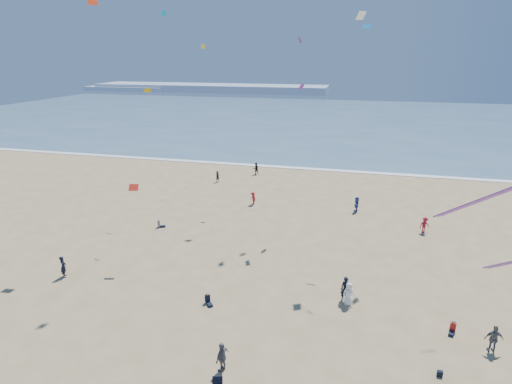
# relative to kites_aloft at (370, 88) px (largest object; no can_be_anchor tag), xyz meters

# --- Properties ---
(ocean) EXTENTS (220.00, 100.00, 0.06)m
(ocean) POSITION_rel_kites_aloft_xyz_m (-8.15, 81.04, -14.36)
(ocean) COLOR #476B84
(ocean) RESTS_ON ground
(surf_line) EXTENTS (220.00, 1.20, 0.08)m
(surf_line) POSITION_rel_kites_aloft_xyz_m (-8.15, 31.04, -14.35)
(surf_line) COLOR white
(surf_line) RESTS_ON ground
(headland_far) EXTENTS (110.00, 20.00, 3.20)m
(headland_far) POSITION_rel_kites_aloft_xyz_m (-68.15, 156.04, -12.79)
(headland_far) COLOR #7A8EA8
(headland_far) RESTS_ON ground
(headland_near) EXTENTS (40.00, 14.00, 2.00)m
(headland_near) POSITION_rel_kites_aloft_xyz_m (-108.15, 151.04, -13.39)
(headland_near) COLOR #7A8EA8
(headland_near) RESTS_ON ground
(standing_flyers) EXTENTS (30.77, 49.42, 1.86)m
(standing_flyers) POSITION_rel_kites_aloft_xyz_m (-3.54, -0.65, -13.54)
(standing_flyers) COLOR slate
(standing_flyers) RESTS_ON ground
(seated_group) EXTENTS (26.13, 26.12, 0.84)m
(seated_group) POSITION_rel_kites_aloft_xyz_m (-5.68, -8.04, -13.97)
(seated_group) COLOR silver
(seated_group) RESTS_ON ground
(navy_bag) EXTENTS (0.28, 0.18, 0.34)m
(navy_bag) POSITION_rel_kites_aloft_xyz_m (4.71, -8.61, -14.22)
(navy_bag) COLOR black
(navy_bag) RESTS_ON ground
(kites_aloft) EXTENTS (34.74, 38.00, 28.95)m
(kites_aloft) POSITION_rel_kites_aloft_xyz_m (0.00, 0.00, 0.00)
(kites_aloft) COLOR red
(kites_aloft) RESTS_ON ground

